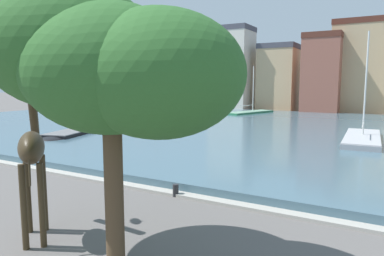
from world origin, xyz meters
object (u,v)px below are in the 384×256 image
(shade_tree, at_px, (109,63))
(sailboat_green, at_px, (254,113))
(mooring_bollard, at_px, (176,190))
(sailboat_black, at_px, (73,134))
(sailboat_red, at_px, (155,118))
(giraffe_statue, at_px, (32,150))
(sailboat_grey, at_px, (362,139))

(shade_tree, bearing_deg, sailboat_green, 104.60)
(sailboat_green, xyz_separation_m, mooring_bollard, (9.08, -35.03, -0.11))
(sailboat_black, bearing_deg, sailboat_red, 93.38)
(giraffe_statue, xyz_separation_m, sailboat_red, (-14.19, 26.20, -2.04))
(sailboat_grey, distance_m, sailboat_black, 22.45)
(sailboat_green, bearing_deg, sailboat_red, -115.55)
(sailboat_red, distance_m, sailboat_grey, 21.95)
(sailboat_black, bearing_deg, shade_tree, -39.52)
(sailboat_red, relative_size, mooring_bollard, 19.60)
(sailboat_red, height_order, mooring_bollard, sailboat_red)
(mooring_bollard, bearing_deg, sailboat_red, 127.03)
(sailboat_grey, relative_size, shade_tree, 1.38)
(sailboat_grey, height_order, mooring_bollard, sailboat_grey)
(giraffe_statue, xyz_separation_m, mooring_bollard, (1.61, 5.25, -2.40))
(sailboat_red, xyz_separation_m, sailboat_black, (0.75, -12.61, -0.22))
(sailboat_grey, bearing_deg, shade_tree, -101.11)
(sailboat_green, relative_size, mooring_bollard, 19.04)
(sailboat_grey, distance_m, sailboat_green, 23.51)
(shade_tree, bearing_deg, sailboat_red, 123.32)
(sailboat_red, xyz_separation_m, sailboat_green, (6.73, 14.08, -0.25))
(sailboat_red, height_order, sailboat_green, sailboat_green)
(sailboat_green, bearing_deg, sailboat_black, -102.64)
(giraffe_statue, height_order, sailboat_red, sailboat_red)
(sailboat_black, distance_m, shade_tree, 21.87)
(giraffe_statue, distance_m, sailboat_green, 41.03)
(shade_tree, bearing_deg, mooring_bollard, 105.12)
(giraffe_statue, height_order, sailboat_black, sailboat_black)
(sailboat_black, xyz_separation_m, mooring_bollard, (15.06, -8.35, -0.14))
(sailboat_black, height_order, mooring_bollard, sailboat_black)
(giraffe_statue, bearing_deg, sailboat_green, 100.50)
(shade_tree, distance_m, mooring_bollard, 7.25)
(giraffe_statue, distance_m, shade_tree, 3.87)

